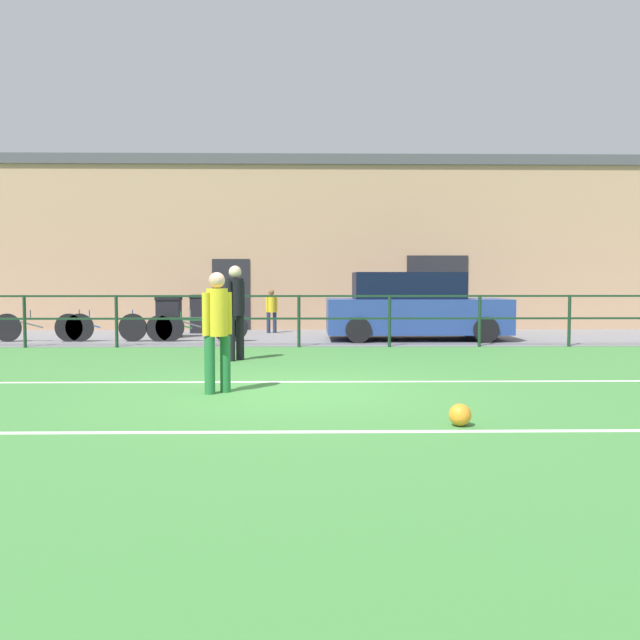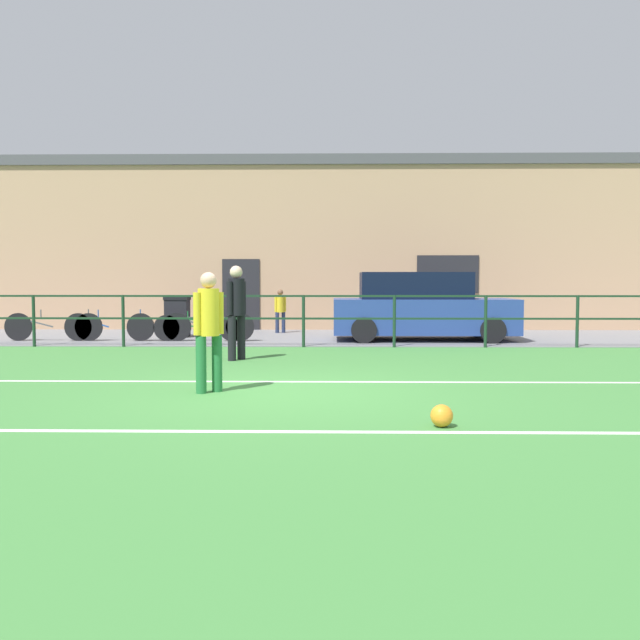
{
  "view_description": "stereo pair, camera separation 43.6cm",
  "coord_description": "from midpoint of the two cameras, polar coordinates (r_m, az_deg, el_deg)",
  "views": [
    {
      "loc": [
        0.21,
        -8.79,
        1.46
      ],
      "look_at": [
        0.42,
        3.21,
        0.76
      ],
      "focal_mm": 37.8,
      "sensor_mm": 36.0,
      "label": 1
    },
    {
      "loc": [
        0.64,
        -8.79,
        1.46
      ],
      "look_at": [
        0.42,
        3.21,
        0.76
      ],
      "focal_mm": 37.8,
      "sensor_mm": 36.0,
      "label": 2
    }
  ],
  "objects": [
    {
      "name": "bicycle_parked_3",
      "position": [
        16.83,
        -18.79,
        -0.57
      ],
      "size": [
        2.17,
        0.04,
        0.76
      ],
      "color": "black",
      "rests_on": "pavement_strip"
    },
    {
      "name": "trash_bin_0",
      "position": [
        17.59,
        -13.37,
        0.25
      ],
      "size": [
        0.61,
        0.51,
        1.03
      ],
      "color": "black",
      "rests_on": "pavement_strip"
    },
    {
      "name": "parked_car_red",
      "position": [
        16.61,
        7.21,
        1.02
      ],
      "size": [
        4.38,
        1.89,
        1.65
      ],
      "color": "#28428E",
      "rests_on": "pavement_strip"
    },
    {
      "name": "pavement_strip",
      "position": [
        17.36,
        -2.4,
        -1.46
      ],
      "size": [
        48.0,
        5.0,
        0.02
      ],
      "primitive_type": "cube",
      "color": "slate",
      "rests_on": "ground"
    },
    {
      "name": "player_goalkeeper",
      "position": [
        12.45,
        -8.18,
        1.12
      ],
      "size": [
        0.31,
        0.42,
        1.74
      ],
      "rotation": [
        0.0,
        0.0,
        4.13
      ],
      "color": "black",
      "rests_on": "ground"
    },
    {
      "name": "clubhouse_facade",
      "position": [
        21.02,
        -2.17,
        6.39
      ],
      "size": [
        28.0,
        2.56,
        5.15
      ],
      "color": "tan",
      "rests_on": "ground"
    },
    {
      "name": "perimeter_fence",
      "position": [
        14.81,
        -2.64,
        0.57
      ],
      "size": [
        36.07,
        0.07,
        1.15
      ],
      "color": "#193823",
      "rests_on": "ground"
    },
    {
      "name": "field_line_touchline",
      "position": [
        9.79,
        -3.49,
        -5.25
      ],
      "size": [
        36.0,
        0.11,
        0.0
      ],
      "primitive_type": "cube",
      "color": "white",
      "rests_on": "ground"
    },
    {
      "name": "spectator_child",
      "position": [
        18.66,
        -4.79,
        1.0
      ],
      "size": [
        0.32,
        0.21,
        1.2
      ],
      "rotation": [
        0.0,
        0.0,
        3.46
      ],
      "color": "#232D4C",
      "rests_on": "pavement_strip"
    },
    {
      "name": "soccer_ball_match",
      "position": [
        6.94,
        10.0,
        -7.92
      ],
      "size": [
        0.23,
        0.23,
        0.23
      ],
      "primitive_type": "sphere",
      "color": "orange",
      "rests_on": "ground"
    },
    {
      "name": "bicycle_parked_0",
      "position": [
        16.3,
        -11.52,
        -0.64
      ],
      "size": [
        2.2,
        0.04,
        0.73
      ],
      "color": "black",
      "rests_on": "pavement_strip"
    },
    {
      "name": "bicycle_parked_4",
      "position": [
        17.29,
        -23.06,
        -0.55
      ],
      "size": [
        2.37,
        0.04,
        0.76
      ],
      "color": "black",
      "rests_on": "pavement_strip"
    },
    {
      "name": "player_striker",
      "position": [
        8.86,
        -10.09,
        -0.39
      ],
      "size": [
        0.36,
        0.31,
        1.57
      ],
      "rotation": [
        0.0,
        0.0,
        0.67
      ],
      "color": "#237038",
      "rests_on": "ground"
    },
    {
      "name": "bicycle_parked_2",
      "position": [
        16.26,
        -10.76,
        -0.56
      ],
      "size": [
        2.19,
        0.04,
        0.77
      ],
      "color": "black",
      "rests_on": "pavement_strip"
    },
    {
      "name": "trash_bin_1",
      "position": [
        18.94,
        -10.72,
        0.53
      ],
      "size": [
        0.56,
        0.48,
        1.06
      ],
      "color": "black",
      "rests_on": "pavement_strip"
    },
    {
      "name": "field_line_hash",
      "position": [
        6.62,
        -4.72,
        -9.43
      ],
      "size": [
        36.0,
        0.11,
        0.0
      ],
      "primitive_type": "cube",
      "color": "white",
      "rests_on": "ground"
    },
    {
      "name": "ground",
      "position": [
        8.92,
        -3.74,
        -6.24
      ],
      "size": [
        60.0,
        44.0,
        0.04
      ],
      "primitive_type": "cube",
      "color": "#42843D"
    }
  ]
}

